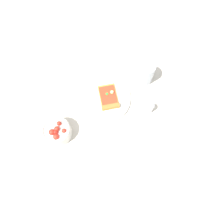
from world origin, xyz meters
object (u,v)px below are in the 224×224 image
object	(u,v)px
plate	(103,99)
salad_bowl	(57,132)
pepper_shaker	(150,107)
paper_napkin	(102,157)
pizza_slice_main	(109,98)
soda_glass	(145,73)

from	to	relation	value
plate	salad_bowl	xyz separation A→B (m)	(0.19, 0.15, 0.03)
salad_bowl	pepper_shaker	size ratio (longest dim) A/B	1.60
salad_bowl	paper_napkin	xyz separation A→B (m)	(-0.18, 0.11, -0.03)
plate	pizza_slice_main	world-z (taller)	pizza_slice_main
plate	pizza_slice_main	size ratio (longest dim) A/B	1.92
salad_bowl	plate	bearing A→B (deg)	-141.38
salad_bowl	pizza_slice_main	bearing A→B (deg)	-145.95
pizza_slice_main	salad_bowl	xyz separation A→B (m)	(0.22, 0.15, 0.01)
paper_napkin	plate	bearing A→B (deg)	-92.73
pepper_shaker	plate	bearing A→B (deg)	-17.40
plate	soda_glass	size ratio (longest dim) A/B	2.29
salad_bowl	soda_glass	bearing A→B (deg)	-147.16
soda_glass	paper_napkin	bearing A→B (deg)	59.60
paper_napkin	pepper_shaker	distance (m)	0.29
plate	pizza_slice_main	distance (m)	0.03
pizza_slice_main	soda_glass	distance (m)	0.20
plate	paper_napkin	size ratio (longest dim) A/B	1.79
plate	salad_bowl	size ratio (longest dim) A/B	2.25
salad_bowl	paper_napkin	distance (m)	0.21
salad_bowl	soda_glass	world-z (taller)	soda_glass
plate	pizza_slice_main	xyz separation A→B (m)	(-0.03, 0.00, 0.01)
salad_bowl	soda_glass	size ratio (longest dim) A/B	1.02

